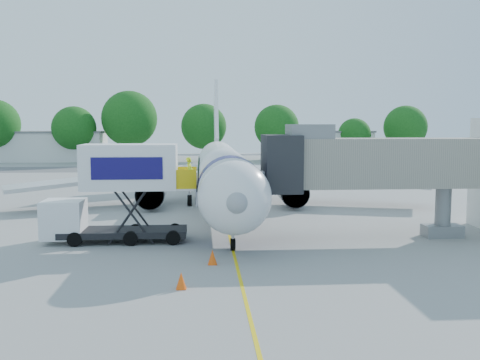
{
  "coord_description": "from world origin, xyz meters",
  "views": [
    {
      "loc": [
        -1.62,
        -37.01,
        6.64
      ],
      "look_at": [
        0.73,
        -4.6,
        3.2
      ],
      "focal_mm": 40.0,
      "sensor_mm": 36.0,
      "label": 1
    }
  ],
  "objects": [
    {
      "name": "ground",
      "position": [
        0.0,
        0.0,
        0.0
      ],
      "size": [
        160.0,
        160.0,
        0.0
      ],
      "primitive_type": "plane",
      "color": "#979794",
      "rests_on": "ground"
    },
    {
      "name": "catering_hiloader",
      "position": [
        -6.27,
        -7.0,
        2.76
      ],
      "size": [
        8.5,
        2.44,
        5.5
      ],
      "color": "black",
      "rests_on": "ground"
    },
    {
      "name": "outbuilding_right",
      "position": [
        22.0,
        62.0,
        2.66
      ],
      "size": [
        16.4,
        7.4,
        5.3
      ],
      "color": "silver",
      "rests_on": "ground"
    },
    {
      "name": "ground_tug",
      "position": [
        -0.55,
        -16.88,
        0.67
      ],
      "size": [
        3.46,
        2.26,
        1.28
      ],
      "rotation": [
        0.0,
        0.0,
        -0.21
      ],
      "color": "white",
      "rests_on": "ground"
    },
    {
      "name": "safety_cone_b",
      "position": [
        -2.47,
        -15.93,
        0.33
      ],
      "size": [
        0.43,
        0.43,
        0.69
      ],
      "color": "#F5520C",
      "rests_on": "ground"
    },
    {
      "name": "tree_b",
      "position": [
        -23.42,
        56.93,
        5.83
      ],
      "size": [
        7.53,
        7.53,
        9.6
      ],
      "color": "#382314",
      "rests_on": "ground"
    },
    {
      "name": "tree_c",
      "position": [
        -14.08,
        57.71,
        7.47
      ],
      "size": [
        9.66,
        9.66,
        12.31
      ],
      "color": "#382314",
      "rests_on": "ground"
    },
    {
      "name": "guidance_line",
      "position": [
        0.0,
        0.0,
        0.01
      ],
      "size": [
        0.15,
        70.0,
        0.01
      ],
      "primitive_type": "cube",
      "color": "yellow",
      "rests_on": "ground"
    },
    {
      "name": "jet_bridge",
      "position": [
        7.99,
        -7.0,
        4.34
      ],
      "size": [
        13.9,
        3.2,
        6.6
      ],
      "color": "gray",
      "rests_on": "ground"
    },
    {
      "name": "tree_d",
      "position": [
        -1.16,
        56.91,
        6.12
      ],
      "size": [
        7.91,
        7.91,
        10.09
      ],
      "color": "#382314",
      "rests_on": "ground"
    },
    {
      "name": "tree_g",
      "position": [
        35.14,
        57.32,
        6.0
      ],
      "size": [
        7.75,
        7.75,
        9.88
      ],
      "color": "#382314",
      "rests_on": "ground"
    },
    {
      "name": "safety_cone_a",
      "position": [
        -1.13,
        -12.25,
        0.34
      ],
      "size": [
        0.45,
        0.45,
        0.71
      ],
      "color": "#F5520C",
      "rests_on": "ground"
    },
    {
      "name": "tree_e",
      "position": [
        11.51,
        55.89,
        6.03
      ],
      "size": [
        7.79,
        7.79,
        9.93
      ],
      "color": "#382314",
      "rests_on": "ground"
    },
    {
      "name": "aircraft",
      "position": [
        0.0,
        4.12,
        2.95
      ],
      "size": [
        34.17,
        37.73,
        11.35
      ],
      "color": "white",
      "rests_on": "ground"
    },
    {
      "name": "outbuilding_left",
      "position": [
        -28.0,
        60.0,
        2.66
      ],
      "size": [
        18.4,
        8.4,
        5.3
      ],
      "color": "silver",
      "rests_on": "ground"
    },
    {
      "name": "taxiway_strip",
      "position": [
        0.0,
        42.0,
        0.0
      ],
      "size": [
        120.0,
        10.0,
        0.01
      ],
      "primitive_type": "cube",
      "color": "#59595B",
      "rests_on": "ground"
    },
    {
      "name": "tree_f",
      "position": [
        26.4,
        59.38,
        4.62
      ],
      "size": [
        5.98,
        5.98,
        7.62
      ],
      "color": "#382314",
      "rests_on": "ground"
    }
  ]
}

